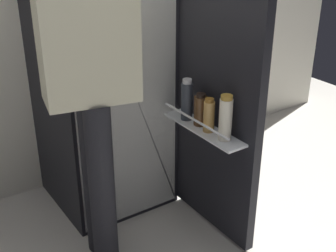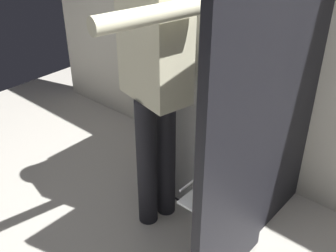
{
  "view_description": "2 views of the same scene",
  "coord_description": "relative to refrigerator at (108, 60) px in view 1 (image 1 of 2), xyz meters",
  "views": [
    {
      "loc": [
        -1.04,
        -1.65,
        1.61
      ],
      "look_at": [
        0.0,
        -0.11,
        0.72
      ],
      "focal_mm": 49.21,
      "sensor_mm": 36.0,
      "label": 1
    },
    {
      "loc": [
        1.09,
        -1.41,
        1.86
      ],
      "look_at": [
        -0.04,
        -0.1,
        0.84
      ],
      "focal_mm": 43.43,
      "sensor_mm": 36.0,
      "label": 2
    }
  ],
  "objects": [
    {
      "name": "ground_plane",
      "position": [
        -0.02,
        -0.51,
        -0.87
      ],
      "size": [
        5.54,
        5.54,
        0.0
      ],
      "primitive_type": "plane",
      "color": "#B7B2A8"
    },
    {
      "name": "refrigerator",
      "position": [
        0.0,
        0.0,
        0.0
      ],
      "size": [
        0.67,
        1.21,
        1.73
      ],
      "color": "black",
      "rests_on": "ground_plane"
    },
    {
      "name": "person",
      "position": [
        -0.29,
        -0.44,
        0.17
      ],
      "size": [
        0.55,
        0.77,
        1.72
      ],
      "color": "black",
      "rests_on": "ground_plane"
    }
  ]
}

